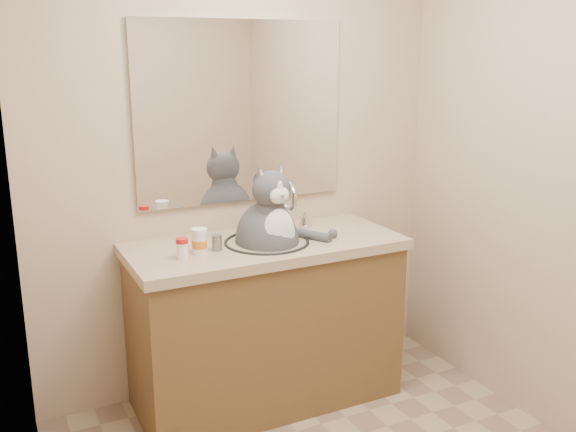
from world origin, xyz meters
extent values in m
cube|color=tan|center=(0.00, 1.25, 1.20)|extent=(2.20, 0.01, 2.40)
cube|color=tan|center=(-1.10, 0.00, 1.20)|extent=(0.01, 2.50, 2.40)
cube|color=brown|center=(0.00, 0.96, 0.40)|extent=(1.30, 0.55, 0.80)
cube|color=tan|center=(0.00, 0.96, 0.83)|extent=(1.34, 0.59, 0.05)
torus|color=black|center=(0.00, 0.94, 0.85)|extent=(0.42, 0.42, 0.02)
ellipsoid|color=white|center=(0.00, 0.94, 0.78)|extent=(0.40, 0.40, 0.15)
cylinder|color=silver|center=(0.17, 1.11, 0.95)|extent=(0.03, 0.03, 0.18)
torus|color=silver|center=(0.17, 1.05, 1.04)|extent=(0.03, 0.16, 0.16)
cone|color=silver|center=(0.30, 1.11, 0.90)|extent=(0.06, 0.06, 0.08)
cube|color=white|center=(0.00, 1.24, 1.45)|extent=(1.10, 0.02, 0.90)
cube|color=tan|center=(-1.05, 0.10, 1.00)|extent=(0.01, 1.20, 1.90)
ellipsoid|color=#48474D|center=(0.00, 0.95, 0.85)|extent=(0.33, 0.36, 0.41)
ellipsoid|color=silver|center=(0.01, 0.84, 0.91)|extent=(0.17, 0.11, 0.26)
ellipsoid|color=#48474D|center=(0.01, 0.90, 1.12)|extent=(0.20, 0.18, 0.18)
ellipsoid|color=silver|center=(0.02, 0.83, 1.10)|extent=(0.10, 0.06, 0.08)
sphere|color=#D88C8C|center=(0.02, 0.80, 1.11)|extent=(0.02, 0.02, 0.02)
cone|color=#48474D|center=(-0.04, 0.91, 1.20)|extent=(0.08, 0.07, 0.09)
cone|color=#48474D|center=(0.06, 0.92, 1.20)|extent=(0.08, 0.07, 0.09)
cylinder|color=#48474D|center=(0.21, 0.93, 0.87)|extent=(0.18, 0.26, 0.05)
cylinder|color=white|center=(-0.44, 0.89, 0.89)|extent=(0.07, 0.07, 0.07)
cylinder|color=red|center=(-0.44, 0.89, 0.93)|extent=(0.07, 0.07, 0.02)
cylinder|color=white|center=(-0.35, 0.92, 0.90)|extent=(0.09, 0.09, 0.10)
cylinder|color=orange|center=(-0.35, 0.92, 0.90)|extent=(0.09, 0.09, 0.04)
cylinder|color=white|center=(-0.35, 0.92, 0.96)|extent=(0.09, 0.09, 0.02)
cylinder|color=slate|center=(-0.26, 0.93, 0.89)|extent=(0.06, 0.06, 0.08)
camera|label=1|loc=(-1.23, -1.76, 1.76)|focal=40.00mm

